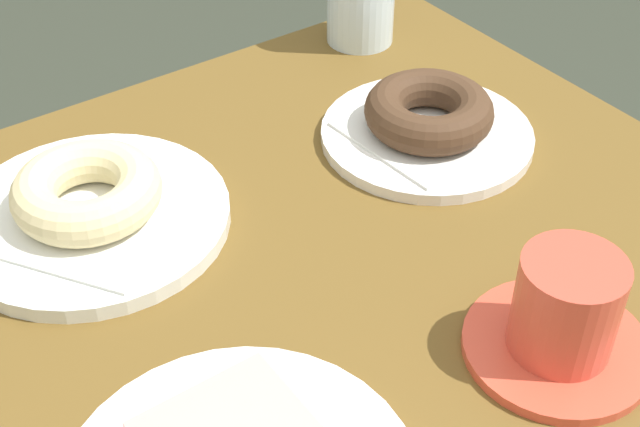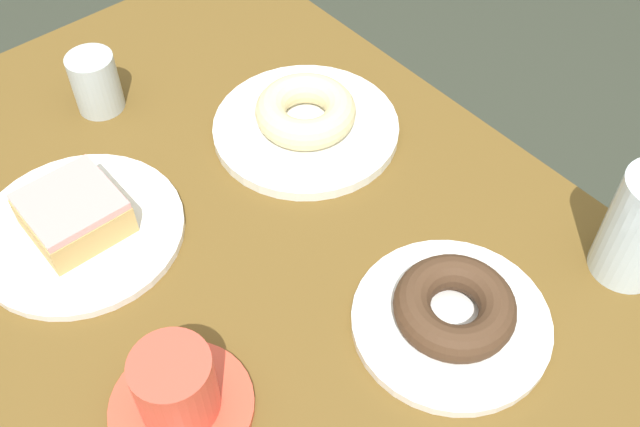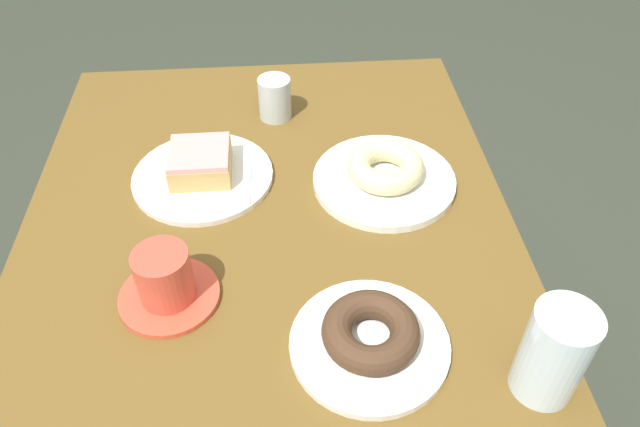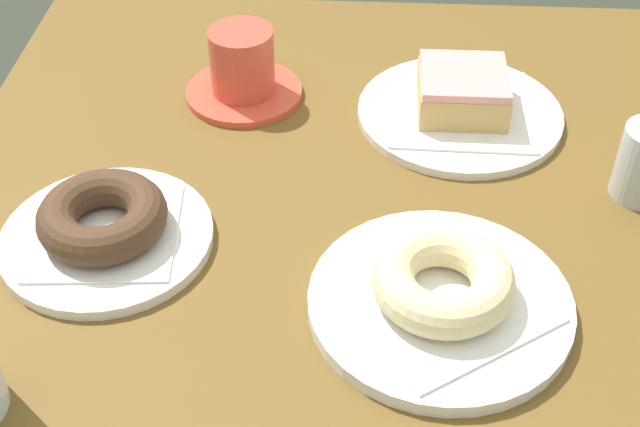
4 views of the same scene
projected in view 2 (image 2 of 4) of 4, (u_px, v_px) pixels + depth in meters
table at (217, 296)px, 0.95m from camera, size 0.93×0.77×0.77m
plate_glazed_square at (80, 231)px, 0.85m from camera, size 0.24×0.24×0.01m
napkin_glazed_square at (79, 227)px, 0.85m from camera, size 0.17×0.17×0.00m
donut_glazed_square at (73, 213)px, 0.83m from camera, size 0.10×0.10×0.05m
plate_chocolate_ring at (451, 322)px, 0.77m from camera, size 0.21×0.21×0.01m
napkin_chocolate_ring at (452, 318)px, 0.77m from camera, size 0.15×0.15×0.00m
donut_chocolate_ring at (455, 307)px, 0.75m from camera, size 0.12×0.12×0.04m
plate_sugar_ring at (306, 128)px, 0.96m from camera, size 0.24×0.24×0.01m
napkin_sugar_ring at (306, 123)px, 0.95m from camera, size 0.22×0.22×0.00m
donut_sugar_ring at (306, 111)px, 0.94m from camera, size 0.13×0.13×0.04m
coffee_cup at (177, 390)px, 0.69m from camera, size 0.14×0.14×0.09m
sugar_jar at (95, 83)px, 0.97m from camera, size 0.06×0.06×0.08m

